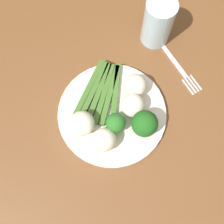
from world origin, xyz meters
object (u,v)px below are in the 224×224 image
Objects in this scene: asparagus_bundle at (102,92)px; broccoli_front_left at (116,123)px; cauliflower_edge at (104,140)px; fork at (178,67)px; water_glass at (158,23)px; cauliflower_left at (133,105)px; plate at (112,114)px; cauliflower_outer_edge at (83,125)px; dining_table at (93,137)px; cauliflower_back at (135,85)px; broccoli_right at (145,124)px.

asparagus_bundle is 0.09m from broccoli_front_left.
cauliflower_edge is at bearing 39.04° from broccoli_front_left.
water_glass is at bearing -177.90° from fork.
cauliflower_edge is (0.03, 0.11, 0.02)m from asparagus_bundle.
plate is at bearing -4.89° from cauliflower_left.
asparagus_bundle is 1.00× the size of fork.
asparagus_bundle is 0.10m from cauliflower_outer_edge.
asparagus_bundle reaches higher than dining_table.
asparagus_bundle is (0.01, -0.05, 0.01)m from plate.
fork is at bearing -165.10° from cauliflower_back.
asparagus_bundle is at bearing -127.20° from dining_table.
cauliflower_left is at bearing -80.21° from broccoli_right.
cauliflower_outer_edge is 0.45× the size of water_glass.
broccoli_front_left is (-0.06, 0.02, 0.16)m from dining_table.
broccoli_front_left reaches higher than fork.
fork is 0.12m from water_glass.
cauliflower_edge is (0.04, 0.06, 0.03)m from plate.
water_glass is at bearing -141.51° from cauliflower_outer_edge.
cauliflower_left is 0.32× the size of fork.
broccoli_right is 0.13m from cauliflower_outer_edge.
cauliflower_back is (-0.01, -0.09, -0.01)m from broccoli_right.
water_glass is at bearing -115.73° from broccoli_right.
plate is at bearing 30.24° from cauliflower_back.
asparagus_bundle is at bearing -59.65° from broccoli_right.
cauliflower_edge is (0.09, 0.01, -0.01)m from broccoli_right.
fork is at bearing -161.22° from dining_table.
cauliflower_back is at bearing -97.18° from broccoli_right.
plate is at bearing 42.30° from asparagus_bundle.
cauliflower_edge reaches higher than plate.
cauliflower_outer_edge is 0.12m from cauliflower_left.
broccoli_front_left is at bearing 46.72° from cauliflower_back.
cauliflower_back is 0.16m from water_glass.
broccoli_right reaches higher than asparagus_bundle.
plate is at bearing -167.55° from dining_table.
broccoli_right is 1.31× the size of cauliflower_left.
cauliflower_outer_edge is (0.12, -0.04, -0.01)m from broccoli_right.
cauliflower_back is (-0.12, -0.05, 0.15)m from dining_table.
fork is at bearing -161.25° from cauliflower_outer_edge.
broccoli_front_left reaches higher than dining_table.
cauliflower_back is 0.31× the size of fork.
dining_table is at bearing 39.38° from water_glass.
cauliflower_edge is at bearing 115.94° from dining_table.
water_glass is (-0.11, -0.22, 0.01)m from broccoli_right.
cauliflower_edge is at bearing 59.95° from plate.
broccoli_right reaches higher than cauliflower_outer_edge.
plate is 0.06m from cauliflower_left.
broccoli_front_left and cauliflower_edge have the same top height.
broccoli_right is at bearing 82.82° from cauliflower_back.
cauliflower_edge is 1.01× the size of cauliflower_back.
cauliflower_edge reaches higher than dining_table.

